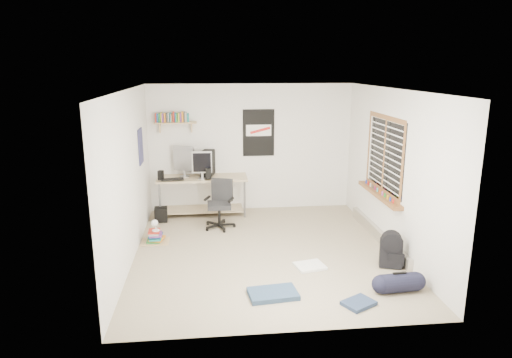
{
  "coord_description": "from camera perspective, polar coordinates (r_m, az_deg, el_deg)",
  "views": [
    {
      "loc": [
        -0.83,
        -6.62,
        2.84
      ],
      "look_at": [
        -0.1,
        0.35,
        1.09
      ],
      "focal_mm": 32.0,
      "sensor_mm": 36.0,
      "label": 1
    }
  ],
  "objects": [
    {
      "name": "window",
      "position": [
        7.58,
        15.65,
        2.96
      ],
      "size": [
        0.1,
        1.5,
        1.26
      ],
      "primitive_type": "cube",
      "color": "brown",
      "rests_on": "right_wall"
    },
    {
      "name": "baseboard_heater",
      "position": [
        7.95,
        15.04,
        -6.71
      ],
      "size": [
        0.08,
        2.5,
        0.18
      ],
      "primitive_type": "cube",
      "color": "#B7B2A8",
      "rests_on": "floor"
    },
    {
      "name": "book_stack",
      "position": [
        7.73,
        -12.52,
        -6.66
      ],
      "size": [
        0.61,
        0.56,
        0.34
      ],
      "primitive_type": "cube",
      "rotation": [
        0.0,
        0.0,
        0.38
      ],
      "color": "brown",
      "rests_on": "floor"
    },
    {
      "name": "jeans_b",
      "position": [
        5.89,
        12.71,
        -14.9
      ],
      "size": [
        0.46,
        0.42,
        0.05
      ],
      "primitive_type": "cube",
      "rotation": [
        0.0,
        0.0,
        0.51
      ],
      "color": "#22304D",
      "rests_on": "floor"
    },
    {
      "name": "speaker_right",
      "position": [
        8.55,
        -5.96,
        0.69
      ],
      "size": [
        0.1,
        0.1,
        0.2
      ],
      "primitive_type": "cube",
      "rotation": [
        0.0,
        0.0,
        -0.03
      ],
      "color": "black",
      "rests_on": "desk"
    },
    {
      "name": "ceiling",
      "position": [
        6.68,
        1.18,
        11.17
      ],
      "size": [
        4.0,
        4.5,
        0.01
      ],
      "primitive_type": "cube",
      "color": "white",
      "rests_on": "ground"
    },
    {
      "name": "monitor_left",
      "position": [
        8.82,
        -8.97,
        1.95
      ],
      "size": [
        0.44,
        0.29,
        0.48
      ],
      "primitive_type": "cube",
      "rotation": [
        0.0,
        0.0,
        -0.46
      ],
      "color": "#AFAFB4",
      "rests_on": "desk"
    },
    {
      "name": "subwoofer",
      "position": [
        8.7,
        -11.79,
        -4.35
      ],
      "size": [
        0.24,
        0.24,
        0.26
      ],
      "primitive_type": "cube",
      "rotation": [
        0.0,
        0.0,
        0.05
      ],
      "color": "black",
      "rests_on": "floor"
    },
    {
      "name": "pc_tower",
      "position": [
        8.81,
        -6.07,
        1.99
      ],
      "size": [
        0.3,
        0.48,
        0.47
      ],
      "primitive_type": "cube",
      "rotation": [
        0.0,
        0.0,
        -0.22
      ],
      "color": "black",
      "rests_on": "desk"
    },
    {
      "name": "floor",
      "position": [
        7.25,
        1.08,
        -9.06
      ],
      "size": [
        4.0,
        4.5,
        0.01
      ],
      "primitive_type": "cube",
      "color": "gray",
      "rests_on": "ground"
    },
    {
      "name": "backpack",
      "position": [
        6.95,
        16.49,
        -8.88
      ],
      "size": [
        0.38,
        0.34,
        0.42
      ],
      "primitive_type": "cube",
      "rotation": [
        0.0,
        0.0,
        -0.32
      ],
      "color": "black",
      "rests_on": "floor"
    },
    {
      "name": "duffel_bag",
      "position": [
        6.27,
        17.43,
        -12.15
      ],
      "size": [
        0.27,
        0.27,
        0.49
      ],
      "primitive_type": "cylinder",
      "rotation": [
        0.0,
        0.0,
        0.08
      ],
      "color": "black",
      "rests_on": "floor"
    },
    {
      "name": "left_wall",
      "position": [
        6.91,
        -15.62,
        0.21
      ],
      "size": [
        0.01,
        4.5,
        2.5
      ],
      "primitive_type": "cube",
      "color": "silver",
      "rests_on": "ground"
    },
    {
      "name": "wall_shelf",
      "position": [
        8.84,
        -10.04,
        6.94
      ],
      "size": [
        0.8,
        0.22,
        0.24
      ],
      "primitive_type": "cube",
      "color": "tan",
      "rests_on": "back_wall"
    },
    {
      "name": "back_wall",
      "position": [
        9.05,
        -0.64,
        3.92
      ],
      "size": [
        4.0,
        0.01,
        2.5
      ],
      "primitive_type": "cube",
      "color": "silver",
      "rests_on": "ground"
    },
    {
      "name": "speaker_left",
      "position": [
        8.58,
        -11.82,
        0.46
      ],
      "size": [
        0.11,
        0.11,
        0.18
      ],
      "primitive_type": "cube",
      "rotation": [
        0.0,
        0.0,
        -0.33
      ],
      "color": "black",
      "rests_on": "desk"
    },
    {
      "name": "tshirt",
      "position": [
        6.75,
        6.75,
        -10.74
      ],
      "size": [
        0.48,
        0.43,
        0.04
      ],
      "primitive_type": "cube",
      "rotation": [
        0.0,
        0.0,
        0.22
      ],
      "color": "silver",
      "rests_on": "floor"
    },
    {
      "name": "poster_back_wall",
      "position": [
        9.0,
        0.33,
        5.79
      ],
      "size": [
        0.62,
        0.03,
        0.92
      ],
      "primitive_type": "cube",
      "color": "black",
      "rests_on": "back_wall"
    },
    {
      "name": "desk_lamp",
      "position": [
        7.64,
        -12.48,
        -5.1
      ],
      "size": [
        0.2,
        0.24,
        0.21
      ],
      "primitive_type": "cube",
      "rotation": [
        0.0,
        0.0,
        -0.41
      ],
      "color": "silver",
      "rests_on": "book_stack"
    },
    {
      "name": "poster_left_wall",
      "position": [
        8.02,
        -14.22,
        3.98
      ],
      "size": [
        0.02,
        0.42,
        0.6
      ],
      "primitive_type": "cube",
      "color": "navy",
      "rests_on": "left_wall"
    },
    {
      "name": "monitor_right",
      "position": [
        8.6,
        -6.75,
        1.48
      ],
      "size": [
        0.37,
        0.1,
        0.41
      ],
      "primitive_type": "cube",
      "rotation": [
        0.0,
        0.0,
        0.01
      ],
      "color": "#A2A2A7",
      "rests_on": "desk"
    },
    {
      "name": "desk",
      "position": [
        8.97,
        -6.66,
        -2.08
      ],
      "size": [
        1.83,
        1.09,
        0.78
      ],
      "primitive_type": "cube",
      "rotation": [
        0.0,
        0.0,
        -0.21
      ],
      "color": "#C5B289",
      "rests_on": "floor"
    },
    {
      "name": "keyboard",
      "position": [
        8.58,
        -10.42,
        -0.02
      ],
      "size": [
        0.43,
        0.21,
        0.02
      ],
      "primitive_type": "cube",
      "rotation": [
        0.0,
        0.0,
        0.15
      ],
      "color": "black",
      "rests_on": "desk"
    },
    {
      "name": "right_wall",
      "position": [
        7.37,
        16.78,
        0.98
      ],
      "size": [
        0.01,
        4.5,
        2.5
      ],
      "primitive_type": "cube",
      "color": "silver",
      "rests_on": "ground"
    },
    {
      "name": "office_chair",
      "position": [
        8.13,
        -4.64,
        -2.81
      ],
      "size": [
        0.73,
        0.73,
        0.87
      ],
      "primitive_type": "cube",
      "rotation": [
        0.0,
        0.0,
        -0.34
      ],
      "color": "black",
      "rests_on": "floor"
    },
    {
      "name": "jeans_a",
      "position": [
        5.95,
        2.14,
        -14.15
      ],
      "size": [
        0.65,
        0.45,
        0.07
      ],
      "primitive_type": "cube",
      "rotation": [
        0.0,
        0.0,
        0.11
      ],
      "color": "navy",
      "rests_on": "floor"
    }
  ]
}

